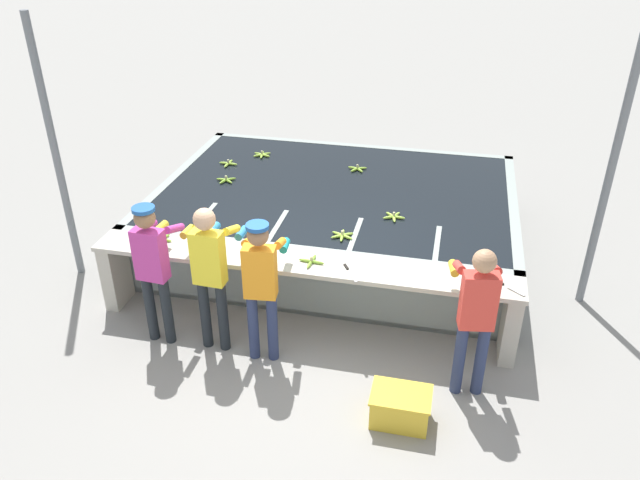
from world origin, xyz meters
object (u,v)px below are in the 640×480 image
banana_bunch_ledge_1 (160,239)px  knife_1 (349,270)px  banana_bunch_floating_5 (357,169)px  crate (400,407)px  support_post_left (56,155)px  banana_bunch_floating_2 (394,217)px  worker_3 (476,310)px  support_post_right (609,177)px  worker_0 (153,262)px  banana_bunch_floating_1 (262,155)px  worker_1 (211,266)px  knife_0 (505,285)px  banana_bunch_floating_4 (342,235)px  banana_bunch_floating_0 (226,180)px  worker_2 (261,279)px  banana_bunch_ledge_0 (311,261)px  banana_bunch_floating_3 (228,163)px

banana_bunch_ledge_1 → knife_1: bearing=-4.1°
banana_bunch_floating_5 → crate: (1.08, -3.77, -0.71)m
support_post_left → banana_bunch_floating_2: bearing=10.7°
worker_3 → support_post_right: support_post_right is taller
worker_0 → banana_bunch_floating_1: 3.32m
worker_1 → knife_0: 2.94m
banana_bunch_floating_4 → banana_bunch_floating_0: bearing=147.3°
support_post_right → support_post_left: bearing=-173.0°
banana_bunch_floating_4 → knife_1: (0.20, -0.71, -0.01)m
worker_0 → banana_bunch_ledge_1: size_ratio=5.80×
worker_2 → knife_0: size_ratio=5.40×
banana_bunch_ledge_0 → banana_bunch_floating_0: bearing=131.9°
banana_bunch_ledge_1 → knife_1: (2.17, -0.15, -0.01)m
worker_3 → banana_bunch_floating_0: (-3.32, 2.42, -0.08)m
banana_bunch_floating_3 → banana_bunch_ledge_0: bearing=-52.8°
worker_1 → worker_2: bearing=-5.6°
worker_0 → support_post_right: bearing=21.3°
knife_0 → support_post_right: bearing=51.0°
banana_bunch_floating_3 → knife_1: (2.21, -2.44, -0.01)m
banana_bunch_floating_5 → banana_bunch_ledge_1: bearing=-125.7°
worker_0 → banana_bunch_floating_4: bearing=33.5°
banana_bunch_ledge_1 → banana_bunch_floating_3: bearing=90.9°
worker_1 → banana_bunch_floating_1: bearing=98.8°
worker_3 → banana_bunch_floating_4: bearing=140.1°
banana_bunch_ledge_0 → banana_bunch_floating_3: bearing=127.2°
banana_bunch_floating_1 → worker_3: bearing=-47.5°
banana_bunch_floating_3 → worker_3: bearing=-40.4°
worker_3 → banana_bunch_floating_4: size_ratio=5.64×
banana_bunch_floating_1 → banana_bunch_floating_2: bearing=-36.2°
banana_bunch_floating_2 → worker_2: bearing=-121.5°
banana_bunch_ledge_1 → knife_0: size_ratio=0.95×
crate → support_post_right: support_post_right is taller
banana_bunch_floating_5 → banana_bunch_floating_0: bearing=-154.9°
worker_2 → support_post_right: support_post_right is taller
banana_bunch_floating_3 → banana_bunch_ledge_1: size_ratio=1.02×
worker_3 → worker_1: bearing=177.7°
banana_bunch_floating_0 → banana_bunch_floating_2: bearing=-13.9°
banana_bunch_ledge_1 → banana_bunch_floating_2: bearing=24.8°
worker_1 → banana_bunch_ledge_1: worker_1 is taller
banana_bunch_floating_1 → banana_bunch_floating_5: (1.47, -0.21, 0.00)m
banana_bunch_floating_4 → banana_bunch_ledge_1: (-1.97, -0.55, 0.00)m
worker_2 → crate: bearing=-22.7°
banana_bunch_floating_0 → support_post_left: bearing=-139.6°
knife_1 → support_post_right: 2.99m
banana_bunch_floating_1 → banana_bunch_floating_4: (1.64, -2.17, 0.00)m
worker_3 → knife_0: worker_3 is taller
worker_1 → banana_bunch_ledge_0: worker_1 is taller
banana_bunch_floating_5 → knife_1: banana_bunch_floating_5 is taller
knife_0 → support_post_left: 5.23m
crate → banana_bunch_floating_3: bearing=129.4°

